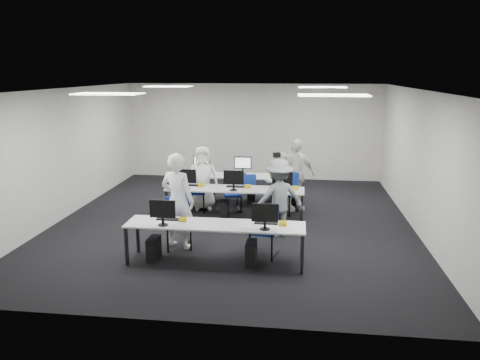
# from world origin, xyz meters

# --- Properties ---
(room) EXTENTS (9.00, 9.02, 3.00)m
(room) POSITION_xyz_m (0.00, 0.00, 1.50)
(room) COLOR black
(room) RESTS_ON ground
(ceiling_panels) EXTENTS (5.20, 4.60, 0.02)m
(ceiling_panels) POSITION_xyz_m (0.00, 0.00, 2.98)
(ceiling_panels) COLOR white
(ceiling_panels) RESTS_ON room
(desk_front) EXTENTS (3.20, 0.70, 0.73)m
(desk_front) POSITION_xyz_m (0.00, -2.40, 0.68)
(desk_front) COLOR silver
(desk_front) RESTS_ON ground
(desk_mid) EXTENTS (3.20, 0.70, 0.73)m
(desk_mid) POSITION_xyz_m (0.00, 0.20, 0.68)
(desk_mid) COLOR silver
(desk_mid) RESTS_ON ground
(desk_back) EXTENTS (3.20, 0.70, 0.73)m
(desk_back) POSITION_xyz_m (0.00, 1.60, 0.68)
(desk_back) COLOR silver
(desk_back) RESTS_ON ground
(equipment_front) EXTENTS (2.51, 0.41, 1.19)m
(equipment_front) POSITION_xyz_m (-0.19, -2.42, 0.36)
(equipment_front) COLOR #0D28AA
(equipment_front) RESTS_ON desk_front
(equipment_mid) EXTENTS (2.91, 0.41, 1.19)m
(equipment_mid) POSITION_xyz_m (-0.19, 0.18, 0.36)
(equipment_mid) COLOR white
(equipment_mid) RESTS_ON desk_mid
(equipment_back) EXTENTS (2.91, 0.41, 1.19)m
(equipment_back) POSITION_xyz_m (0.19, 1.62, 0.36)
(equipment_back) COLOR white
(equipment_back) RESTS_ON desk_back
(chair_0) EXTENTS (0.62, 0.65, 0.98)m
(chair_0) POSITION_xyz_m (-0.85, -1.75, 0.31)
(chair_0) COLOR navy
(chair_0) RESTS_ON ground
(chair_1) EXTENTS (0.55, 0.59, 0.95)m
(chair_1) POSITION_xyz_m (0.85, -1.96, 0.30)
(chair_1) COLOR navy
(chair_1) RESTS_ON ground
(chair_2) EXTENTS (0.53, 0.57, 0.97)m
(chair_2) POSITION_xyz_m (-1.04, 0.71, 0.30)
(chair_2) COLOR navy
(chair_2) RESTS_ON ground
(chair_3) EXTENTS (0.51, 0.53, 0.82)m
(chair_3) POSITION_xyz_m (-0.14, 0.79, 0.26)
(chair_3) COLOR navy
(chair_3) RESTS_ON ground
(chair_4) EXTENTS (0.51, 0.55, 0.98)m
(chair_4) POSITION_xyz_m (1.04, 0.70, 0.31)
(chair_4) COLOR navy
(chair_4) RESTS_ON ground
(chair_5) EXTENTS (0.48, 0.51, 0.84)m
(chair_5) POSITION_xyz_m (-1.06, 1.07, 0.26)
(chair_5) COLOR navy
(chair_5) RESTS_ON ground
(chair_6) EXTENTS (0.55, 0.58, 0.93)m
(chair_6) POSITION_xyz_m (0.18, 1.00, 0.29)
(chair_6) COLOR navy
(chair_6) RESTS_ON ground
(chair_7) EXTENTS (0.54, 0.58, 0.99)m
(chair_7) POSITION_xyz_m (1.22, 1.10, 0.31)
(chair_7) COLOR navy
(chair_7) RESTS_ON ground
(handbag) EXTENTS (0.39, 0.25, 0.31)m
(handbag) POSITION_xyz_m (-1.45, 0.36, 0.89)
(handbag) COLOR #9C8450
(handbag) RESTS_ON desk_mid
(student_0) EXTENTS (0.78, 0.62, 1.88)m
(student_0) POSITION_xyz_m (-0.85, -1.72, 0.94)
(student_0) COLOR white
(student_0) RESTS_ON ground
(student_1) EXTENTS (0.85, 0.73, 1.50)m
(student_1) POSITION_xyz_m (1.00, 0.85, 0.75)
(student_1) COLOR white
(student_1) RESTS_ON ground
(student_2) EXTENTS (0.86, 0.65, 1.59)m
(student_2) POSITION_xyz_m (-0.89, 0.87, 0.79)
(student_2) COLOR white
(student_2) RESTS_ON ground
(student_3) EXTENTS (1.13, 0.83, 1.78)m
(student_3) POSITION_xyz_m (1.38, 1.10, 0.89)
(student_3) COLOR white
(student_3) RESTS_ON ground
(photographer) EXTENTS (1.21, 0.95, 1.64)m
(photographer) POSITION_xyz_m (1.06, -0.84, 0.82)
(photographer) COLOR slate
(photographer) RESTS_ON ground
(dslr_camera) EXTENTS (0.20, 0.22, 0.10)m
(dslr_camera) POSITION_xyz_m (1.00, -0.67, 1.69)
(dslr_camera) COLOR black
(dslr_camera) RESTS_ON photographer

